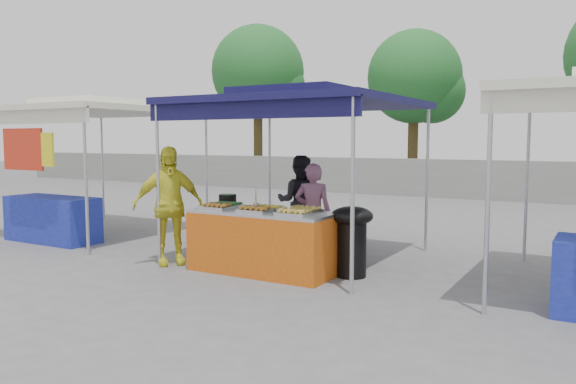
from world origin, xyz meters
The scene contains 22 objects.
ground_plane centered at (0.00, 0.00, 0.00)m, with size 80.00×80.00×0.00m, color #58585A.
back_wall centered at (0.00, 11.00, 0.60)m, with size 40.00×0.25×1.20m, color gray.
main_canopy centered at (0.00, 0.97, 2.37)m, with size 3.20×3.20×2.57m.
neighbor_stall_left centered at (-4.50, 0.57, 1.60)m, with size 3.20×3.20×2.57m.
tree_0 centered at (-8.26, 12.73, 4.36)m, with size 3.73×3.71×6.37m.
tree_1 centered at (-1.97, 13.20, 3.87)m, with size 3.38×3.30×5.67m.
vendor_table centered at (0.00, -0.10, 0.43)m, with size 2.00×0.80×0.85m.
food_tray_fl centered at (-0.60, -0.32, 0.88)m, with size 0.42×0.30×0.07m.
food_tray_fm centered at (0.04, -0.34, 0.88)m, with size 0.42×0.30×0.07m.
food_tray_fr centered at (0.63, -0.34, 0.88)m, with size 0.42×0.30×0.07m.
food_tray_bl centered at (-0.64, -0.03, 0.88)m, with size 0.42×0.30×0.07m.
food_tray_bm centered at (0.03, 0.01, 0.88)m, with size 0.42×0.30×0.07m.
food_tray_br centered at (0.60, 0.00, 0.88)m, with size 0.42×0.30×0.07m.
cooking_pot centered at (-0.84, 0.25, 0.93)m, with size 0.26×0.26×0.15m, color black.
skewer_cup centered at (-0.03, -0.19, 0.91)m, with size 0.09×0.09×0.11m, color #B8B7BF.
wok_burner centered at (1.15, 0.29, 0.56)m, with size 0.56×0.56×0.95m.
crate_left centered at (-0.51, 0.70, 0.16)m, with size 0.54×0.38×0.33m, color #13209F.
crate_right centered at (0.17, 0.40, 0.13)m, with size 0.45×0.31×0.27m, color #13209F.
crate_stacked centered at (0.17, 0.40, 0.40)m, with size 0.44×0.31×0.26m, color #13209F.
vendor_woman centered at (0.32, 0.78, 0.74)m, with size 0.54×0.35×1.48m, color #865574.
helper_man centered at (-0.44, 1.73, 0.78)m, with size 0.75×0.59×1.55m, color black.
customer_person centered at (-1.46, -0.35, 0.86)m, with size 1.01×0.42×1.72m, color yellow.
Camera 1 is at (4.09, -6.45, 1.82)m, focal length 35.00 mm.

